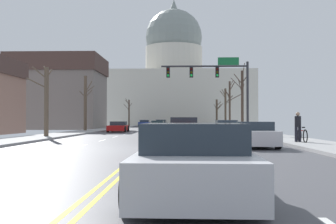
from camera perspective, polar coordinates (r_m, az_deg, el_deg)
name	(u,v)px	position (r m, az deg, el deg)	size (l,w,h in m)	color
ground	(147,148)	(18.25, -3.06, -5.28)	(20.00, 180.00, 0.20)	#48484D
signal_gantry	(216,78)	(36.06, 6.99, 4.84)	(7.91, 0.41, 6.84)	#28282D
capitol_building	(174,84)	(91.63, 0.85, 4.01)	(34.82, 20.79, 29.30)	beige
sedan_near_00	(226,128)	(32.54, 8.36, -2.37)	(2.00, 4.63, 1.30)	silver
pickup_truck_near_01	(184,129)	(26.53, 2.28, -2.53)	(2.33, 5.77, 1.50)	maroon
sedan_near_02	(254,135)	(19.99, 12.28, -3.26)	(1.97, 4.70, 1.25)	silver
sedan_near_03	(190,144)	(12.67, 3.23, -4.63)	(1.95, 4.60, 1.21)	#B71414
sedan_near_04	(193,162)	(7.05, 3.70, -7.21)	(2.15, 4.59, 1.29)	silver
sedan_oncoming_00	(118,127)	(43.00, -7.19, -2.15)	(2.07, 4.67, 1.13)	#B71414
sedan_oncoming_01	(158,125)	(53.98, -1.51, -1.92)	(2.12, 4.64, 1.19)	#1E7247
sedan_oncoming_02	(161,124)	(63.75, -1.01, -1.74)	(2.03, 4.32, 1.31)	black
sedan_oncoming_03	(144,123)	(75.49, -3.43, -1.65)	(2.15, 4.28, 1.24)	navy
flank_building_00	(59,92)	(57.22, -15.47, 2.73)	(12.17, 9.75, 10.08)	slate
bare_tree_00	(242,99)	(42.91, 10.66, 1.88)	(1.58, 1.82, 7.13)	#423328
bare_tree_01	(129,112)	(72.33, -5.67, 0.02)	(1.39, 1.62, 5.15)	#423328
bare_tree_02	(225,107)	(61.04, 8.30, 0.75)	(1.78, 2.37, 5.95)	#4C3D2D
bare_tree_03	(46,99)	(30.24, -17.20, 1.80)	(1.50, 2.44, 5.36)	brown
bare_tree_04	(230,103)	(53.57, 8.94, 1.33)	(2.39, 2.00, 6.56)	#423328
bare_tree_05	(85,102)	(44.55, -11.83, 1.39)	(1.32, 2.63, 6.04)	brown
bare_tree_06	(217,112)	(71.20, 7.07, -0.02)	(1.67, 1.38, 4.80)	#4C3D2D
pedestrian_00	(298,125)	(22.52, 18.24, -1.84)	(0.35, 0.34, 1.62)	black
bicycle_parked	(302,135)	(22.55, 18.82, -3.23)	(0.12, 1.77, 0.85)	black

